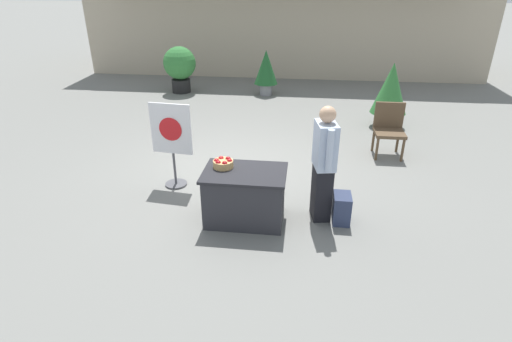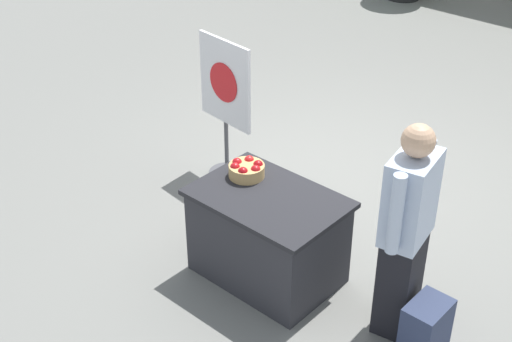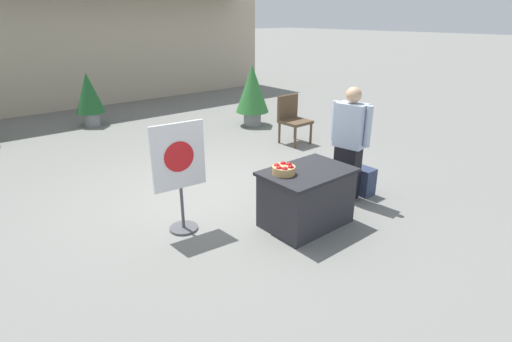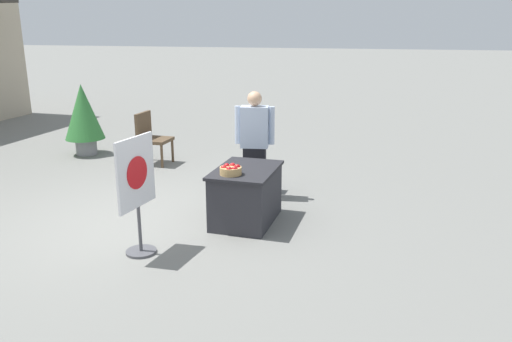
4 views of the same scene
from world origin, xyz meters
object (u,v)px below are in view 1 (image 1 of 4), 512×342
(person_visitor, at_px, (324,164))
(potted_plant_near_right, at_px, (180,66))
(backpack, at_px, (342,208))
(display_table, at_px, (245,196))
(poster_board, at_px, (172,141))
(potted_plant_far_right, at_px, (391,91))
(potted_plant_near_left, at_px, (266,69))
(patio_chair, at_px, (389,127))
(apple_basket, at_px, (223,163))

(person_visitor, xyz_separation_m, potted_plant_near_right, (-4.04, 6.63, -0.05))
(backpack, xyz_separation_m, potted_plant_near_right, (-4.33, 6.72, 0.58))
(display_table, relative_size, poster_board, 0.81)
(poster_board, bearing_deg, potted_plant_far_right, 137.09)
(poster_board, height_order, potted_plant_near_left, poster_board)
(backpack, bearing_deg, poster_board, 163.44)
(backpack, xyz_separation_m, poster_board, (-2.66, 0.79, 0.58))
(potted_plant_near_right, relative_size, potted_plant_near_left, 1.04)
(person_visitor, distance_m, patio_chair, 2.84)
(display_table, relative_size, patio_chair, 1.14)
(poster_board, bearing_deg, potted_plant_near_left, 177.45)
(potted_plant_far_right, bearing_deg, poster_board, -138.95)
(potted_plant_far_right, height_order, potted_plant_near_left, potted_plant_far_right)
(patio_chair, height_order, potted_plant_far_right, potted_plant_far_right)
(backpack, height_order, potted_plant_near_left, potted_plant_near_left)
(apple_basket, bearing_deg, potted_plant_near_right, 111.61)
(display_table, height_order, person_visitor, person_visitor)
(backpack, xyz_separation_m, potted_plant_near_left, (-1.76, 6.74, 0.54))
(poster_board, xyz_separation_m, potted_plant_far_right, (3.97, 3.45, 0.05))
(display_table, height_order, backpack, display_table)
(backpack, bearing_deg, potted_plant_far_right, 72.83)
(potted_plant_far_right, bearing_deg, patio_chair, -99.38)
(potted_plant_near_left, bearing_deg, poster_board, -98.60)
(person_visitor, bearing_deg, backpack, 152.80)
(patio_chair, bearing_deg, backpack, -22.31)
(apple_basket, bearing_deg, patio_chair, 43.67)
(display_table, height_order, potted_plant_near_left, potted_plant_near_left)
(apple_basket, bearing_deg, person_visitor, 3.64)
(backpack, bearing_deg, display_table, -175.62)
(backpack, bearing_deg, potted_plant_near_right, 122.80)
(person_visitor, distance_m, potted_plant_near_left, 6.81)
(person_visitor, relative_size, patio_chair, 1.65)
(person_visitor, height_order, potted_plant_far_right, person_visitor)
(patio_chair, relative_size, potted_plant_near_right, 0.74)
(poster_board, relative_size, potted_plant_far_right, 0.95)
(apple_basket, xyz_separation_m, poster_board, (-0.99, 0.79, -0.02))
(display_table, relative_size, apple_basket, 4.04)
(potted_plant_near_right, distance_m, potted_plant_near_left, 2.57)
(apple_basket, relative_size, poster_board, 0.20)
(backpack, bearing_deg, person_visitor, 163.04)
(backpack, distance_m, potted_plant_near_left, 6.98)
(poster_board, relative_size, potted_plant_near_right, 1.04)
(display_table, bearing_deg, potted_plant_far_right, 58.50)
(person_visitor, relative_size, potted_plant_far_right, 1.13)
(person_visitor, height_order, backpack, person_visitor)
(apple_basket, distance_m, person_visitor, 1.38)
(backpack, relative_size, potted_plant_near_left, 0.32)
(person_visitor, xyz_separation_m, potted_plant_near_left, (-1.47, 6.65, -0.09))
(poster_board, bearing_deg, apple_basket, 57.43)
(display_table, bearing_deg, backpack, 4.38)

